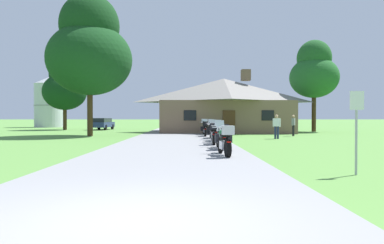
# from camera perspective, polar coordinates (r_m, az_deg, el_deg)

# --- Properties ---
(ground_plane) EXTENTS (500.00, 500.00, 0.00)m
(ground_plane) POSITION_cam_1_polar(r_m,az_deg,el_deg) (24.82, -2.39, -2.65)
(ground_plane) COLOR #56893D
(asphalt_driveway) EXTENTS (6.40, 80.00, 0.06)m
(asphalt_driveway) POSITION_cam_1_polar(r_m,az_deg,el_deg) (22.82, -2.55, -2.87)
(asphalt_driveway) COLOR gray
(asphalt_driveway) RESTS_ON ground
(motorcycle_green_nearest_to_camera) EXTENTS (0.68, 2.08, 1.30)m
(motorcycle_green_nearest_to_camera) POSITION_cam_1_polar(r_m,az_deg,el_deg) (12.89, 5.39, -3.04)
(motorcycle_green_nearest_to_camera) COLOR black
(motorcycle_green_nearest_to_camera) RESTS_ON asphalt_driveway
(motorcycle_white_second_in_row) EXTENTS (0.81, 2.08, 1.30)m
(motorcycle_white_second_in_row) POSITION_cam_1_polar(r_m,az_deg,el_deg) (15.62, 4.89, -2.42)
(motorcycle_white_second_in_row) COLOR black
(motorcycle_white_second_in_row) RESTS_ON asphalt_driveway
(motorcycle_orange_third_in_row) EXTENTS (0.66, 2.08, 1.30)m
(motorcycle_orange_third_in_row) POSITION_cam_1_polar(r_m,az_deg,el_deg) (18.35, 3.60, -1.91)
(motorcycle_orange_third_in_row) COLOR black
(motorcycle_orange_third_in_row) RESTS_ON asphalt_driveway
(motorcycle_blue_fourth_in_row) EXTENTS (0.66, 2.08, 1.30)m
(motorcycle_blue_fourth_in_row) POSITION_cam_1_polar(r_m,az_deg,el_deg) (20.72, 3.65, -1.61)
(motorcycle_blue_fourth_in_row) COLOR black
(motorcycle_blue_fourth_in_row) RESTS_ON asphalt_driveway
(motorcycle_red_fifth_in_row) EXTENTS (0.72, 2.08, 1.30)m
(motorcycle_red_fifth_in_row) POSITION_cam_1_polar(r_m,az_deg,el_deg) (23.51, 3.22, -1.36)
(motorcycle_red_fifth_in_row) COLOR black
(motorcycle_red_fifth_in_row) RESTS_ON asphalt_driveway
(motorcycle_silver_sixth_in_row) EXTENTS (0.66, 2.08, 1.30)m
(motorcycle_silver_sixth_in_row) POSITION_cam_1_polar(r_m,az_deg,el_deg) (26.24, 2.22, -1.12)
(motorcycle_silver_sixth_in_row) COLOR black
(motorcycle_silver_sixth_in_row) RESTS_ON asphalt_driveway
(motorcycle_green_farthest_in_row) EXTENTS (0.77, 2.08, 1.30)m
(motorcycle_green_farthest_in_row) POSITION_cam_1_polar(r_m,az_deg,el_deg) (28.80, 2.08, -0.97)
(motorcycle_green_farthest_in_row) COLOR black
(motorcycle_green_farthest_in_row) RESTS_ON asphalt_driveway
(stone_lodge) EXTENTS (12.97, 9.23, 6.28)m
(stone_lodge) POSITION_cam_1_polar(r_m,az_deg,el_deg) (35.00, 5.26, 2.87)
(stone_lodge) COLOR brown
(stone_lodge) RESTS_ON ground
(bystander_gray_shirt_near_lodge) EXTENTS (0.36, 0.49, 1.67)m
(bystander_gray_shirt_near_lodge) POSITION_cam_1_polar(r_m,az_deg,el_deg) (28.57, 16.32, -0.37)
(bystander_gray_shirt_near_lodge) COLOR black
(bystander_gray_shirt_near_lodge) RESTS_ON ground
(bystander_white_shirt_beside_signpost) EXTENTS (0.49, 0.37, 1.67)m
(bystander_white_shirt_beside_signpost) POSITION_cam_1_polar(r_m,az_deg,el_deg) (24.54, 13.74, -0.54)
(bystander_white_shirt_beside_signpost) COLOR navy
(bystander_white_shirt_beside_signpost) RESTS_ON ground
(metal_signpost_roadside) EXTENTS (0.36, 0.06, 2.14)m
(metal_signpost_roadside) POSITION_cam_1_polar(r_m,az_deg,el_deg) (9.76, 25.41, -0.01)
(metal_signpost_roadside) COLOR #9EA0A5
(metal_signpost_roadside) RESTS_ON ground
(tree_right_of_lodge) EXTENTS (4.98, 4.98, 9.49)m
(tree_right_of_lodge) POSITION_cam_1_polar(r_m,az_deg,el_deg) (38.41, 19.42, 7.78)
(tree_right_of_lodge) COLOR #422D19
(tree_right_of_lodge) RESTS_ON ground
(tree_left_far) EXTENTS (5.11, 5.11, 8.51)m
(tree_left_far) POSITION_cam_1_polar(r_m,az_deg,el_deg) (44.23, -20.18, 5.47)
(tree_left_far) COLOR #422D19
(tree_left_far) RESTS_ON ground
(tree_left_near) EXTENTS (6.70, 6.70, 11.28)m
(tree_left_near) POSITION_cam_1_polar(r_m,az_deg,el_deg) (29.34, -16.46, 11.36)
(tree_left_near) COLOR #422D19
(tree_left_near) RESTS_ON ground
(metal_silo_distant) EXTENTS (4.34, 4.34, 7.63)m
(metal_silo_distant) POSITION_cam_1_polar(r_m,az_deg,el_deg) (57.26, -22.45, 3.04)
(metal_silo_distant) COLOR #B2B7BC
(metal_silo_distant) RESTS_ON ground
(parked_navy_suv_far_left) EXTENTS (2.12, 4.70, 1.40)m
(parked_navy_suv_far_left) POSITION_cam_1_polar(r_m,az_deg,el_deg) (42.95, -14.58, -0.21)
(parked_navy_suv_far_left) COLOR navy
(parked_navy_suv_far_left) RESTS_ON ground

